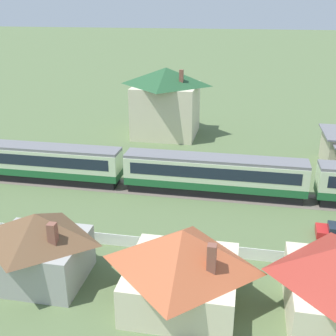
{
  "coord_description": "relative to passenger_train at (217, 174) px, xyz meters",
  "views": [
    {
      "loc": [
        2.96,
        -41.24,
        18.96
      ],
      "look_at": [
        -5.26,
        1.41,
        1.82
      ],
      "focal_mm": 45.0,
      "sensor_mm": 36.0,
      "label": 1
    }
  ],
  "objects": [
    {
      "name": "passenger_train",
      "position": [
        0.0,
        0.0,
        0.0
      ],
      "size": [
        58.51,
        2.9,
        4.17
      ],
      "color": "#1E6033",
      "rests_on": "ground_plane"
    },
    {
      "name": "station_house_dark_green_roof",
      "position": [
        -9.36,
        20.29,
        2.92
      ],
      "size": [
        9.85,
        9.76,
        10.15
      ],
      "color": "beige",
      "rests_on": "ground_plane"
    },
    {
      "name": "cottage_brown_roof",
      "position": [
        -11.29,
        -17.09,
        0.46
      ],
      "size": [
        6.86,
        5.83,
        5.34
      ],
      "color": "#9E9E99",
      "rests_on": "ground_plane"
    },
    {
      "name": "picket_fence_front",
      "position": [
        -6.98,
        -11.75,
        -1.79
      ],
      "size": [
        43.51,
        0.06,
        1.05
      ],
      "primitive_type": "cube",
      "color": "white",
      "rests_on": "ground_plane"
    },
    {
      "name": "railway_track",
      "position": [
        -1.58,
        -0.0,
        -2.3
      ],
      "size": [
        122.17,
        3.6,
        0.04
      ],
      "color": "#665B51",
      "rests_on": "ground_plane"
    },
    {
      "name": "cottage_terracotta_roof",
      "position": [
        -0.82,
        -17.63,
        0.54
      ],
      "size": [
        7.76,
        7.47,
        5.49
      ],
      "color": "beige",
      "rests_on": "ground_plane"
    },
    {
      "name": "ground_plane",
      "position": [
        -0.27,
        0.49,
        -2.31
      ],
      "size": [
        600.0,
        600.0,
        0.0
      ],
      "primitive_type": "plane",
      "color": "#566B42"
    }
  ]
}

